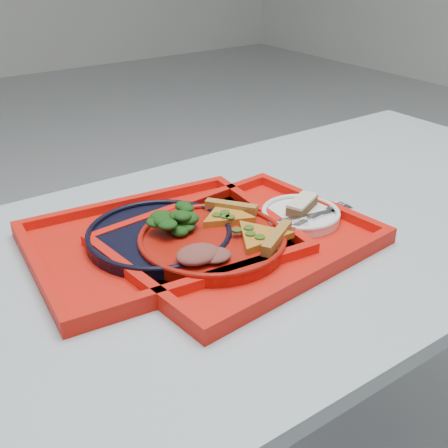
{
  "coord_description": "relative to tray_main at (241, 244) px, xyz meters",
  "views": [
    {
      "loc": [
        -0.66,
        -0.73,
        1.26
      ],
      "look_at": [
        -0.13,
        0.01,
        0.78
      ],
      "focal_mm": 45.0,
      "sensor_mm": 36.0,
      "label": 1
    }
  ],
  "objects": [
    {
      "name": "pizza_slice_b",
      "position": [
        0.01,
        0.06,
        0.03
      ],
      "size": [
        0.15,
        0.15,
        0.02
      ],
      "primitive_type": null,
      "rotation": [
        0.0,
        0.0,
        3.77
      ],
      "color": "gold",
      "rests_on": "dinner_plate"
    },
    {
      "name": "fork",
      "position": [
        0.14,
        -0.04,
        0.02
      ],
      "size": [
        0.19,
        0.05,
        0.01
      ],
      "primitive_type": "cube",
      "rotation": [
        0.0,
        0.0,
        0.14
      ],
      "color": "silver",
      "rests_on": "side_plate"
    },
    {
      "name": "navy_plate",
      "position": [
        -0.12,
        0.08,
        0.01
      ],
      "size": [
        0.26,
        0.26,
        0.02
      ],
      "primitive_type": "cylinder",
      "color": "black",
      "rests_on": "tray_far"
    },
    {
      "name": "tray_main",
      "position": [
        0.0,
        0.0,
        0.0
      ],
      "size": [
        0.48,
        0.39,
        0.01
      ],
      "primitive_type": "cube",
      "rotation": [
        0.0,
        0.0,
        0.09
      ],
      "color": "red",
      "rests_on": "table"
    },
    {
      "name": "pizza_slice_a",
      "position": [
        0.01,
        -0.04,
        0.03
      ],
      "size": [
        0.15,
        0.16,
        0.02
      ],
      "primitive_type": null,
      "rotation": [
        0.0,
        0.0,
        2.09
      ],
      "color": "gold",
      "rests_on": "dinner_plate"
    },
    {
      "name": "dinner_plate",
      "position": [
        -0.06,
        0.01,
        0.02
      ],
      "size": [
        0.26,
        0.26,
        0.02
      ],
      "primitive_type": "cylinder",
      "color": "#9E130A",
      "rests_on": "tray_main"
    },
    {
      "name": "salad_heap",
      "position": [
        -0.08,
        0.07,
        0.05
      ],
      "size": [
        0.09,
        0.08,
        0.05
      ],
      "primitive_type": "ellipsoid",
      "color": "black",
      "rests_on": "dinner_plate"
    },
    {
      "name": "table",
      "position": [
        0.12,
        0.03,
        -0.08
      ],
      "size": [
        1.6,
        0.8,
        0.75
      ],
      "color": "#9CA8AF",
      "rests_on": "ground"
    },
    {
      "name": "meat_portion",
      "position": [
        -0.12,
        -0.04,
        0.04
      ],
      "size": [
        0.08,
        0.06,
        0.02
      ],
      "primitive_type": "ellipsoid",
      "color": "brown",
      "rests_on": "dinner_plate"
    },
    {
      "name": "dessert_bar",
      "position": [
        0.16,
        0.01,
        0.03
      ],
      "size": [
        0.09,
        0.06,
        0.02
      ],
      "rotation": [
        0.0,
        0.0,
        0.43
      ],
      "color": "#52381B",
      "rests_on": "side_plate"
    },
    {
      "name": "side_plate",
      "position": [
        0.14,
        0.0,
        0.01
      ],
      "size": [
        0.15,
        0.15,
        0.01
      ],
      "primitive_type": "cylinder",
      "color": "white",
      "rests_on": "tray_main"
    },
    {
      "name": "knife",
      "position": [
        0.15,
        -0.02,
        0.02
      ],
      "size": [
        0.19,
        0.05,
        0.01
      ],
      "primitive_type": "cube",
      "rotation": [
        0.0,
        0.0,
        -0.17
      ],
      "color": "silver",
      "rests_on": "side_plate"
    },
    {
      "name": "tray_far",
      "position": [
        -0.12,
        0.08,
        0.0
      ],
      "size": [
        0.48,
        0.39,
        0.01
      ],
      "primitive_type": "cube",
      "rotation": [
        0.0,
        0.0,
        -0.1
      ],
      "color": "red",
      "rests_on": "table"
    }
  ]
}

